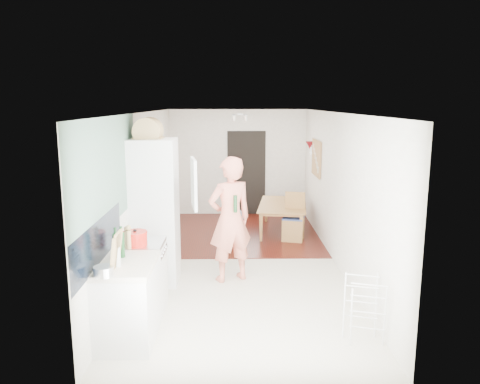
{
  "coord_description": "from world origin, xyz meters",
  "views": [
    {
      "loc": [
        -0.11,
        -7.5,
        2.67
      ],
      "look_at": [
        0.0,
        0.2,
        1.18
      ],
      "focal_mm": 35.0,
      "sensor_mm": 36.0,
      "label": 1
    }
  ],
  "objects_px": {
    "person": "(230,208)",
    "stool": "(233,232)",
    "dining_table": "(284,220)",
    "dining_chair": "(293,217)",
    "drying_rack": "(364,310)"
  },
  "relations": [
    {
      "from": "person",
      "to": "dining_table",
      "type": "distance_m",
      "value": 3.0
    },
    {
      "from": "person",
      "to": "stool",
      "type": "distance_m",
      "value": 2.18
    },
    {
      "from": "dining_chair",
      "to": "drying_rack",
      "type": "height_order",
      "value": "dining_chair"
    },
    {
      "from": "dining_table",
      "to": "drying_rack",
      "type": "distance_m",
      "value": 4.57
    },
    {
      "from": "dining_chair",
      "to": "stool",
      "type": "distance_m",
      "value": 1.21
    },
    {
      "from": "dining_table",
      "to": "stool",
      "type": "bearing_deg",
      "value": 130.3
    },
    {
      "from": "person",
      "to": "drying_rack",
      "type": "xyz_separation_m",
      "value": [
        1.51,
        -1.9,
        -0.74
      ]
    },
    {
      "from": "person",
      "to": "dining_table",
      "type": "relative_size",
      "value": 1.55
    },
    {
      "from": "dining_table",
      "to": "dining_chair",
      "type": "bearing_deg",
      "value": -161.61
    },
    {
      "from": "person",
      "to": "dining_table",
      "type": "bearing_deg",
      "value": -138.43
    },
    {
      "from": "person",
      "to": "stool",
      "type": "relative_size",
      "value": 5.64
    },
    {
      "from": "stool",
      "to": "dining_chair",
      "type": "bearing_deg",
      "value": 2.95
    },
    {
      "from": "dining_chair",
      "to": "drying_rack",
      "type": "distance_m",
      "value": 3.94
    },
    {
      "from": "dining_chair",
      "to": "drying_rack",
      "type": "bearing_deg",
      "value": -70.72
    },
    {
      "from": "dining_table",
      "to": "drying_rack",
      "type": "relative_size",
      "value": 1.91
    }
  ]
}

